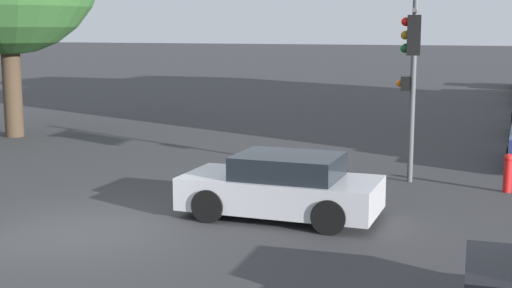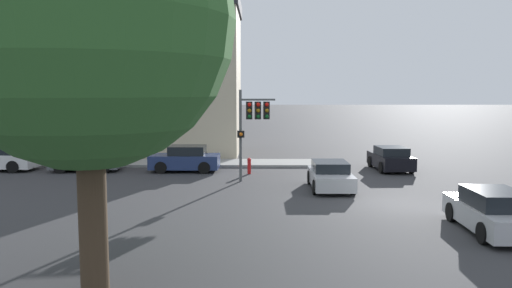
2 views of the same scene
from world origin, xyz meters
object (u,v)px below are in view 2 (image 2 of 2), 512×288
(fire_hydrant, at_px, (249,165))
(parked_car_1, at_px, (87,159))
(crossing_car_1, at_px, (391,159))
(crossing_car_2, at_px, (493,212))
(crossing_car_0, at_px, (330,176))
(parked_car_0, at_px, (185,159))
(street_tree, at_px, (86,22))
(traffic_signal, at_px, (253,117))

(fire_hydrant, bearing_deg, parked_car_1, 84.07)
(crossing_car_1, xyz_separation_m, fire_hydrant, (-1.44, 8.28, -0.18))
(crossing_car_1, relative_size, crossing_car_2, 0.90)
(parked_car_1, bearing_deg, crossing_car_2, 143.20)
(crossing_car_0, xyz_separation_m, crossing_car_1, (5.72, -4.35, 0.04))
(crossing_car_0, distance_m, parked_car_0, 9.24)
(street_tree, bearing_deg, crossing_car_0, -30.29)
(traffic_signal, height_order, crossing_car_2, traffic_signal)
(crossing_car_0, height_order, fire_hydrant, crossing_car_0)
(parked_car_1, relative_size, fire_hydrant, 4.31)
(crossing_car_2, bearing_deg, fire_hydrant, 36.55)
(crossing_car_0, height_order, crossing_car_2, crossing_car_2)
(crossing_car_0, relative_size, crossing_car_1, 1.01)
(crossing_car_2, height_order, parked_car_0, parked_car_0)
(street_tree, distance_m, crossing_car_0, 15.23)
(traffic_signal, distance_m, crossing_car_2, 12.51)
(street_tree, relative_size, traffic_signal, 2.01)
(street_tree, bearing_deg, crossing_car_1, -32.62)
(crossing_car_0, xyz_separation_m, fire_hydrant, (4.28, 3.93, -0.14))
(street_tree, relative_size, parked_car_1, 2.38)
(crossing_car_1, bearing_deg, traffic_signal, 112.16)
(crossing_car_1, height_order, parked_car_1, parked_car_1)
(crossing_car_1, distance_m, crossing_car_2, 12.99)
(traffic_signal, distance_m, crossing_car_0, 4.98)
(parked_car_0, bearing_deg, traffic_signal, 141.95)
(crossing_car_1, xyz_separation_m, crossing_car_2, (-12.99, 0.05, 0.01))
(parked_car_0, height_order, fire_hydrant, parked_car_0)
(crossing_car_0, height_order, parked_car_1, parked_car_1)
(street_tree, xyz_separation_m, parked_car_1, (17.51, 6.20, -5.43))
(crossing_car_0, distance_m, fire_hydrant, 5.81)
(traffic_signal, bearing_deg, parked_car_1, -115.38)
(street_tree, relative_size, parked_car_0, 2.38)
(parked_car_1, distance_m, fire_hydrant, 9.48)
(street_tree, bearing_deg, crossing_car_2, -66.49)
(traffic_signal, xyz_separation_m, fire_hydrant, (2.28, 0.25, -2.83))
(crossing_car_1, relative_size, fire_hydrant, 4.25)
(traffic_signal, relative_size, crossing_car_0, 1.19)
(crossing_car_0, bearing_deg, street_tree, -30.20)
(traffic_signal, relative_size, fire_hydrant, 5.10)
(traffic_signal, height_order, crossing_car_0, traffic_signal)
(street_tree, bearing_deg, fire_hydrant, -11.05)
(traffic_signal, distance_m, fire_hydrant, 3.64)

